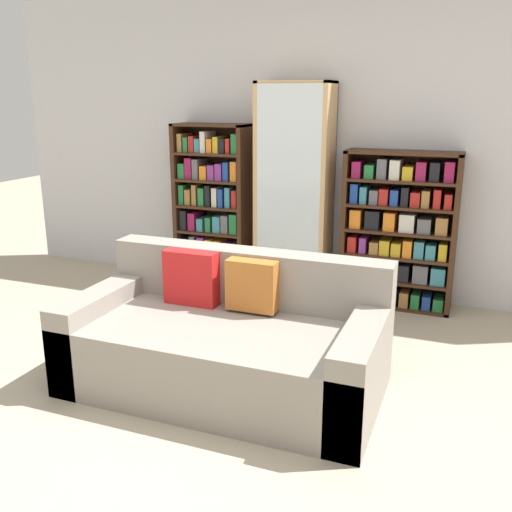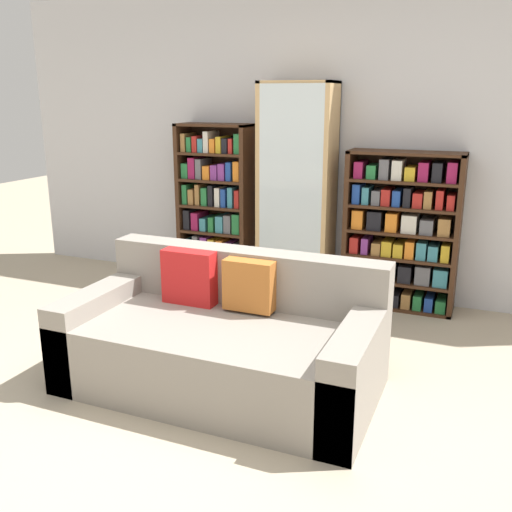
{
  "view_description": "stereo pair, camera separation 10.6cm",
  "coord_description": "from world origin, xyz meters",
  "px_view_note": "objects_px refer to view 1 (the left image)",
  "views": [
    {
      "loc": [
        1.4,
        -2.46,
        1.77
      ],
      "look_at": [
        -0.1,
        1.41,
        0.6
      ],
      "focal_mm": 40.0,
      "sensor_mm": 36.0,
      "label": 1
    },
    {
      "loc": [
        1.5,
        -2.42,
        1.77
      ],
      "look_at": [
        -0.1,
        1.41,
        0.6
      ],
      "focal_mm": 40.0,
      "sensor_mm": 36.0,
      "label": 2
    }
  ],
  "objects_px": {
    "wine_bottle": "(323,324)",
    "bookshelf_left": "(213,208)",
    "couch": "(227,343)",
    "bookshelf_right": "(399,232)",
    "display_cabinet": "(294,192)"
  },
  "relations": [
    {
      "from": "display_cabinet",
      "to": "bookshelf_left",
      "type": "bearing_deg",
      "value": 178.85
    },
    {
      "from": "display_cabinet",
      "to": "wine_bottle",
      "type": "bearing_deg",
      "value": -61.55
    },
    {
      "from": "couch",
      "to": "bookshelf_right",
      "type": "relative_size",
      "value": 1.43
    },
    {
      "from": "bookshelf_left",
      "to": "bookshelf_right",
      "type": "xyz_separation_m",
      "value": [
        1.74,
        0.0,
        -0.08
      ]
    },
    {
      "from": "couch",
      "to": "wine_bottle",
      "type": "bearing_deg",
      "value": 63.26
    },
    {
      "from": "couch",
      "to": "wine_bottle",
      "type": "distance_m",
      "value": 0.91
    },
    {
      "from": "bookshelf_left",
      "to": "wine_bottle",
      "type": "height_order",
      "value": "bookshelf_left"
    },
    {
      "from": "bookshelf_left",
      "to": "wine_bottle",
      "type": "xyz_separation_m",
      "value": [
        1.37,
        -1.04,
        -0.58
      ]
    },
    {
      "from": "couch",
      "to": "bookshelf_right",
      "type": "bearing_deg",
      "value": 67.12
    },
    {
      "from": "bookshelf_left",
      "to": "display_cabinet",
      "type": "distance_m",
      "value": 0.84
    },
    {
      "from": "wine_bottle",
      "to": "bookshelf_left",
      "type": "bearing_deg",
      "value": 142.77
    },
    {
      "from": "display_cabinet",
      "to": "bookshelf_right",
      "type": "height_order",
      "value": "display_cabinet"
    },
    {
      "from": "couch",
      "to": "wine_bottle",
      "type": "relative_size",
      "value": 4.81
    },
    {
      "from": "couch",
      "to": "bookshelf_right",
      "type": "xyz_separation_m",
      "value": [
        0.78,
        1.84,
        0.37
      ]
    },
    {
      "from": "bookshelf_left",
      "to": "couch",
      "type": "bearing_deg",
      "value": -62.47
    }
  ]
}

